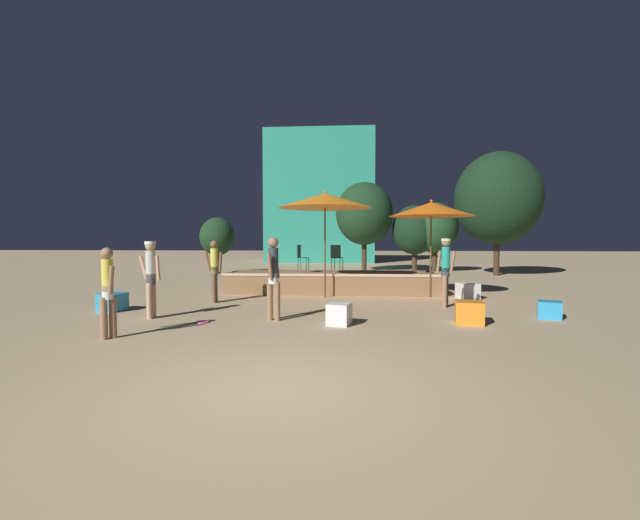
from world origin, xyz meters
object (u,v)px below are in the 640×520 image
Objects in this scene: bistro_chair_1 at (336,255)px; background_tree_2 at (435,228)px; patio_umbrella_1 at (431,209)px; person_1 at (108,290)px; cube_seat_1 at (468,291)px; bistro_chair_0 at (301,255)px; patio_umbrella_0 at (325,201)px; cube_seat_0 at (113,302)px; person_4 at (446,268)px; background_tree_3 at (217,237)px; frisbee_disc at (202,322)px; cube_seat_4 at (469,313)px; person_3 at (273,274)px; person_0 at (214,269)px; background_tree_1 at (415,230)px; cube_seat_3 at (339,314)px; background_tree_0 at (364,214)px; cube_seat_2 at (550,310)px; background_tree_4 at (498,198)px; person_2 at (151,274)px.

background_tree_2 is (5.04, 9.27, 1.16)m from bistro_chair_1.
patio_umbrella_1 is 9.31m from person_1.
bistro_chair_0 is (-5.29, 1.69, 1.01)m from cube_seat_1.
patio_umbrella_0 is 5.13× the size of cube_seat_0.
person_4 is 14.05m from background_tree_3.
bistro_chair_0 is 3.30× the size of frisbee_disc.
person_4 is (3.31, -1.58, -1.92)m from patio_umbrella_0.
person_4 is 12.71m from background_tree_2.
person_3 is at bearing 179.40° from cube_seat_4.
background_tree_2 is (10.48, 13.76, 2.19)m from cube_seat_0.
cube_seat_0 is at bearing 154.69° from frisbee_disc.
person_0 is 0.48× the size of background_tree_1.
patio_umbrella_0 reaches higher than person_1.
person_3 is (-1.47, 0.39, 0.80)m from cube_seat_3.
background_tree_0 is (1.46, 11.00, 0.24)m from patio_umbrella_0.
cube_seat_0 is at bearing 173.57° from cube_seat_4.
cube_seat_0 is at bearing -115.51° from background_tree_0.
cube_seat_2 is 0.17× the size of background_tree_1.
bistro_chair_0 is (-4.27, 3.37, 0.19)m from person_4.
background_tree_1 is at bearing 90.43° from cube_seat_1.
background_tree_4 reaches higher than person_1.
background_tree_3 is (-3.16, 9.98, 0.95)m from person_0.
person_1 is at bearing -138.16° from patio_umbrella_1.
bistro_chair_0 is at bearing 127.54° from cube_seat_4.
person_2 is (-6.97, -4.10, -1.71)m from patio_umbrella_1.
patio_umbrella_1 is 12.66m from background_tree_3.
person_2 is at bearing -133.13° from background_tree_4.
person_2 is at bearing -167.14° from person_3.
patio_umbrella_0 reaches higher than cube_seat_0.
person_1 is at bearing 168.10° from person_0.
frisbee_disc is at bearing -25.31° from cube_seat_0.
bistro_chair_1 reaches higher than cube_seat_2.
background_tree_4 is at bearing -41.10° from bistro_chair_0.
person_0 is at bearing 168.15° from cube_seat_2.
bistro_chair_1 is 3.30× the size of frisbee_disc.
person_2 is 16.79m from background_tree_1.
bistro_chair_1 is 0.18× the size of background_tree_0.
background_tree_2 reaches higher than patio_umbrella_0.
frisbee_disc is at bearing -172.25° from person_0.
cube_seat_4 is at bearing -88.71° from person_2.
person_3 is at bearing -88.72° from person_2.
patio_umbrella_0 is 7.06m from person_1.
bistro_chair_0 is (-4.31, 5.61, 1.01)m from cube_seat_4.
person_1 is (-6.80, -6.09, -1.83)m from patio_umbrella_1.
cube_seat_1 is at bearing 48.75° from cube_seat_3.
cube_seat_2 is (10.50, -0.17, -0.03)m from cube_seat_0.
cube_seat_3 is at bearing -120.59° from patio_umbrella_1.
patio_umbrella_0 is 5.23× the size of cube_seat_2.
patio_umbrella_1 is 0.82× the size of background_tree_1.
background_tree_2 reaches higher than person_4.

